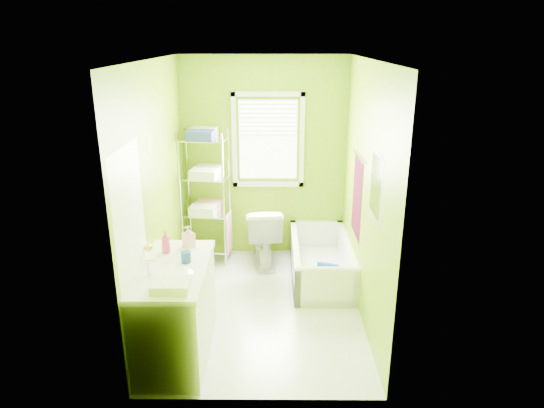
{
  "coord_description": "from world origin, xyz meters",
  "views": [
    {
      "loc": [
        0.14,
        -4.66,
        2.8
      ],
      "look_at": [
        0.11,
        0.25,
        1.1
      ],
      "focal_mm": 32.0,
      "sensor_mm": 36.0,
      "label": 1
    }
  ],
  "objects_px": {
    "toilet": "(263,235)",
    "vanity": "(176,308)",
    "bathtub": "(321,266)",
    "wire_shelf_unit": "(207,182)"
  },
  "relations": [
    {
      "from": "vanity",
      "to": "wire_shelf_unit",
      "type": "distance_m",
      "value": 2.13
    },
    {
      "from": "bathtub",
      "to": "wire_shelf_unit",
      "type": "relative_size",
      "value": 0.86
    },
    {
      "from": "bathtub",
      "to": "wire_shelf_unit",
      "type": "distance_m",
      "value": 1.78
    },
    {
      "from": "wire_shelf_unit",
      "to": "bathtub",
      "type": "bearing_deg",
      "value": -20.91
    },
    {
      "from": "bathtub",
      "to": "wire_shelf_unit",
      "type": "bearing_deg",
      "value": 159.09
    },
    {
      "from": "bathtub",
      "to": "toilet",
      "type": "height_order",
      "value": "toilet"
    },
    {
      "from": "bathtub",
      "to": "vanity",
      "type": "xyz_separation_m",
      "value": [
        -1.46,
        -1.5,
        0.32
      ]
    },
    {
      "from": "toilet",
      "to": "vanity",
      "type": "distance_m",
      "value": 2.04
    },
    {
      "from": "vanity",
      "to": "wire_shelf_unit",
      "type": "bearing_deg",
      "value": 89.03
    },
    {
      "from": "toilet",
      "to": "vanity",
      "type": "bearing_deg",
      "value": 62.61
    }
  ]
}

